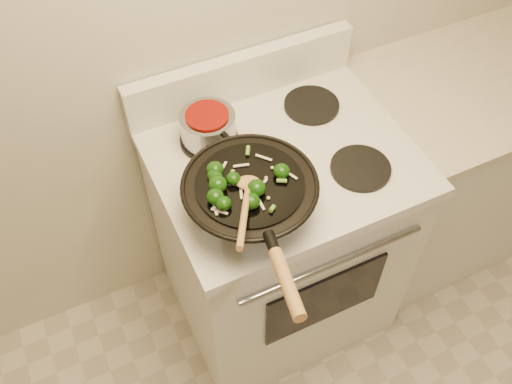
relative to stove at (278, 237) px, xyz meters
name	(u,v)px	position (x,y,z in m)	size (l,w,h in m)	color
stove	(278,237)	(0.00, 0.00, 0.00)	(0.78, 0.67, 1.08)	white
counter_unit	(445,167)	(0.77, 0.03, -0.01)	(0.83, 0.62, 0.91)	white
wok	(250,196)	(-0.18, -0.16, 0.52)	(0.37, 0.61, 0.18)	black
stirfry	(234,185)	(-0.22, -0.15, 0.59)	(0.25, 0.23, 0.04)	#103608
wooden_spoon	(246,200)	(-0.22, -0.23, 0.61)	(0.18, 0.28, 0.11)	#AA7B43
saucepan	(208,127)	(-0.18, 0.15, 0.51)	(0.17, 0.27, 0.10)	#94969C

